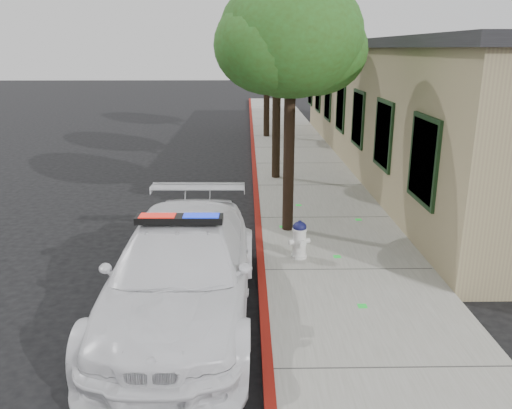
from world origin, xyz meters
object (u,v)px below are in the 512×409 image
object	(u,v)px
clapboard_building	(449,105)
street_tree_far	(268,34)
police_car	(182,271)
street_tree_near	(291,42)
street_tree_mid	(278,32)
fire_hydrant	(299,239)

from	to	relation	value
clapboard_building	street_tree_far	bearing A→B (deg)	136.12
police_car	street_tree_far	bearing A→B (deg)	84.20
clapboard_building	street_tree_far	xyz separation A→B (m)	(-5.95, 5.72, 2.44)
street_tree_near	street_tree_far	world-z (taller)	street_tree_far
street_tree_mid	fire_hydrant	bearing A→B (deg)	-89.32
fire_hydrant	street_tree_far	distance (m)	14.73
police_car	street_tree_far	xyz separation A→B (m)	(1.93, 16.11, 3.80)
street_tree_mid	street_tree_far	xyz separation A→B (m)	(0.02, 7.72, 0.16)
clapboard_building	street_tree_far	size ratio (longest dim) A/B	3.55
police_car	fire_hydrant	size ratio (longest dim) A/B	7.22
street_tree_mid	street_tree_far	size ratio (longest dim) A/B	0.96
clapboard_building	street_tree_near	xyz separation A→B (m)	(-5.98, -6.82, 1.98)
fire_hydrant	street_tree_far	bearing A→B (deg)	74.90
clapboard_building	police_car	bearing A→B (deg)	-127.16
clapboard_building	street_tree_far	distance (m)	8.61
clapboard_building	police_car	xyz separation A→B (m)	(-7.88, -10.39, -1.36)
police_car	fire_hydrant	xyz separation A→B (m)	(1.98, 1.95, -0.25)
clapboard_building	street_tree_near	bearing A→B (deg)	-131.27
clapboard_building	street_tree_near	size ratio (longest dim) A/B	3.94
street_tree_far	police_car	bearing A→B (deg)	-96.82
fire_hydrant	street_tree_far	xyz separation A→B (m)	(-0.05, 14.16, 4.05)
street_tree_near	fire_hydrant	bearing A→B (deg)	-86.84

